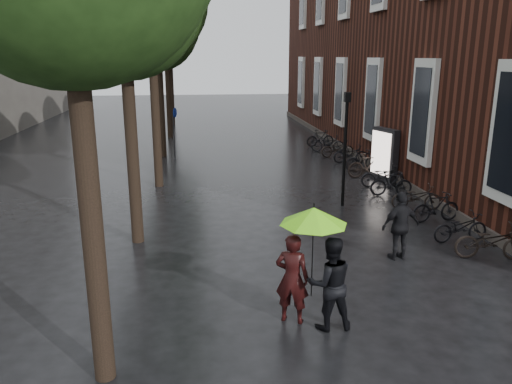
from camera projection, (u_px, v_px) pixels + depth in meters
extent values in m
cube|color=#38160F|center=(444.00, 33.00, 25.71)|extent=(10.00, 33.00, 12.00)
cube|color=black|center=(509.00, 134.00, 12.49)|extent=(0.10, 1.20, 3.00)
cube|color=silver|center=(424.00, 112.00, 17.29)|extent=(0.25, 1.60, 3.60)
cube|color=black|center=(421.00, 112.00, 17.27)|extent=(0.10, 1.20, 3.00)
cube|color=silver|center=(373.00, 100.00, 22.07)|extent=(0.25, 1.60, 3.60)
cube|color=black|center=(371.00, 100.00, 22.06)|extent=(0.10, 1.20, 3.00)
cube|color=silver|center=(341.00, 92.00, 26.86)|extent=(0.25, 1.60, 3.60)
cube|color=black|center=(339.00, 92.00, 26.84)|extent=(0.10, 1.20, 3.00)
cube|color=silver|center=(318.00, 86.00, 31.64)|extent=(0.25, 1.60, 3.60)
cube|color=black|center=(317.00, 86.00, 31.63)|extent=(0.10, 1.20, 3.00)
cube|color=silver|center=(302.00, 82.00, 36.43)|extent=(0.25, 1.60, 3.60)
cube|color=black|center=(300.00, 82.00, 36.41)|extent=(0.10, 1.20, 3.00)
cube|color=silver|center=(304.00, 2.00, 34.97)|extent=(0.25, 1.60, 3.60)
cube|color=black|center=(302.00, 2.00, 34.96)|extent=(0.10, 1.20, 3.00)
cube|color=#3F3833|center=(347.00, 147.00, 26.67)|extent=(0.40, 33.00, 0.30)
cylinder|color=black|center=(93.00, 237.00, 7.24)|extent=(0.32, 0.32, 4.68)
cylinder|color=black|center=(133.00, 160.00, 12.99)|extent=(0.32, 0.32, 4.51)
cylinder|color=black|center=(156.00, 122.00, 18.70)|extent=(0.32, 0.32, 4.95)
cylinder|color=black|center=(161.00, 112.00, 24.50)|extent=(0.32, 0.32, 4.40)
cylinder|color=black|center=(169.00, 98.00, 30.20)|extent=(0.32, 0.32, 4.79)
cylinder|color=black|center=(172.00, 93.00, 35.96)|extent=(0.32, 0.32, 4.57)
imported|color=black|center=(292.00, 278.00, 9.29)|extent=(0.76, 0.65, 1.76)
imported|color=black|center=(330.00, 283.00, 9.07)|extent=(0.88, 0.69, 1.78)
cylinder|color=black|center=(312.00, 257.00, 8.97)|extent=(0.02, 0.02, 1.55)
cone|color=#7EFF1A|center=(314.00, 216.00, 8.77)|extent=(1.22, 1.22, 0.31)
cylinder|color=black|center=(314.00, 205.00, 8.72)|extent=(0.02, 0.02, 0.08)
imported|color=black|center=(400.00, 226.00, 12.20)|extent=(1.07, 0.60, 1.72)
imported|color=black|center=(491.00, 242.00, 12.29)|extent=(1.84, 0.99, 0.92)
imported|color=black|center=(460.00, 227.00, 13.46)|extent=(1.61, 0.67, 0.82)
imported|color=black|center=(436.00, 207.00, 15.06)|extent=(1.60, 0.62, 0.94)
imported|color=black|center=(416.00, 197.00, 16.28)|extent=(1.68, 0.80, 0.85)
imported|color=black|center=(391.00, 183.00, 17.89)|extent=(1.55, 0.56, 0.92)
imported|color=black|center=(383.00, 176.00, 19.09)|extent=(1.71, 0.69, 0.88)
imported|color=black|center=(368.00, 165.00, 20.49)|extent=(1.75, 0.52, 1.05)
imported|color=black|center=(362.00, 160.00, 21.80)|extent=(1.64, 0.79, 0.95)
imported|color=black|center=(350.00, 154.00, 23.45)|extent=(1.62, 0.58, 0.85)
imported|color=black|center=(338.00, 148.00, 24.75)|extent=(1.74, 0.76, 0.89)
imported|color=black|center=(328.00, 143.00, 26.06)|extent=(1.82, 0.93, 0.91)
imported|color=black|center=(320.00, 138.00, 27.57)|extent=(1.63, 0.67, 0.95)
cube|color=black|center=(385.00, 154.00, 20.02)|extent=(0.29, 1.40, 2.10)
cube|color=silver|center=(381.00, 153.00, 19.99)|extent=(0.04, 1.17, 1.73)
cylinder|color=black|center=(345.00, 154.00, 16.36)|extent=(0.11, 0.11, 3.52)
cube|color=black|center=(347.00, 97.00, 15.87)|extent=(0.19, 0.19, 0.31)
sphere|color=#FFE5B2|center=(347.00, 97.00, 15.87)|extent=(0.16, 0.16, 0.16)
cylinder|color=#262628|center=(174.00, 136.00, 24.08)|extent=(0.05, 0.05, 2.26)
cylinder|color=navy|center=(175.00, 113.00, 23.79)|extent=(0.03, 0.45, 0.45)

